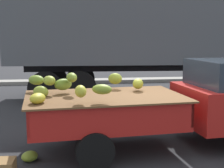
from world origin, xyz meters
TOP-DOWN VIEW (x-y plane):
  - ground at (0.00, 0.00)m, footprint 220.00×220.00m
  - curb_strip at (0.00, 8.92)m, footprint 80.00×0.80m
  - pickup_truck at (0.74, -0.09)m, footprint 5.25×2.21m
  - semi_trailer at (1.98, 5.08)m, footprint 12.11×3.17m
  - fallen_banana_bunch_near_tailgate at (-2.63, -0.58)m, footprint 0.38×0.40m

SIDE VIEW (x-z plane):
  - ground at x=0.00m, z-range 0.00..0.00m
  - curb_strip at x=0.00m, z-range 0.00..0.16m
  - fallen_banana_bunch_near_tailgate at x=-2.63m, z-range 0.00..0.18m
  - pickup_truck at x=0.74m, z-range 0.03..1.73m
  - semi_trailer at x=1.98m, z-range 0.57..4.52m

